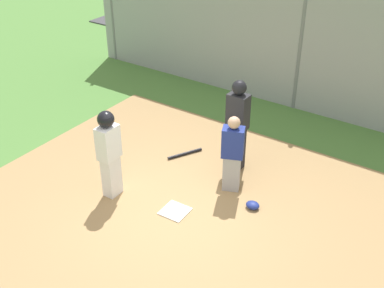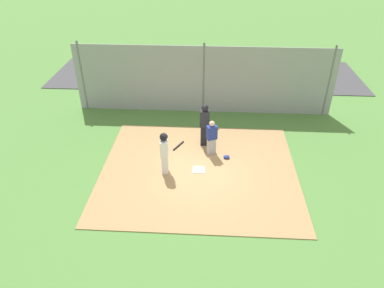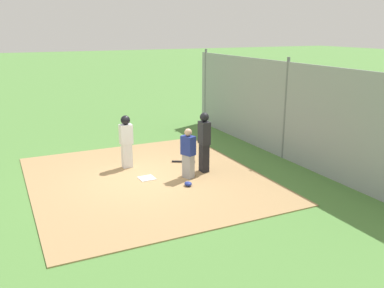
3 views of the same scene
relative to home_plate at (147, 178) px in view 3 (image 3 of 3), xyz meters
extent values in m
plane|color=#51843D|center=(0.00, 0.00, -0.04)|extent=(140.00, 140.00, 0.00)
cube|color=#A88456|center=(0.00, 0.00, -0.03)|extent=(7.20, 6.40, 0.03)
cube|color=white|center=(0.00, 0.00, 0.00)|extent=(0.46, 0.46, 0.02)
cube|color=#9E9EA3|center=(-0.44, -1.12, 0.34)|extent=(0.36, 0.32, 0.70)
cube|color=navy|center=(-0.44, -1.12, 0.96)|extent=(0.45, 0.39, 0.55)
sphere|color=tan|center=(-0.44, -1.12, 1.35)|extent=(0.22, 0.22, 0.22)
cube|color=black|center=(-0.15, -1.79, 0.42)|extent=(0.31, 0.23, 0.86)
cube|color=#232328|center=(-0.15, -1.79, 1.20)|extent=(0.39, 0.27, 0.68)
sphere|color=black|center=(-0.15, -1.79, 1.67)|extent=(0.27, 0.27, 0.27)
cube|color=silver|center=(1.22, 0.21, 0.37)|extent=(0.23, 0.31, 0.76)
cube|color=white|center=(1.22, 0.21, 1.06)|extent=(0.27, 0.39, 0.61)
sphere|color=tan|center=(1.22, 0.21, 1.48)|extent=(0.24, 0.24, 0.24)
sphere|color=black|center=(1.22, 0.21, 1.50)|extent=(0.29, 0.29, 0.29)
cylinder|color=black|center=(0.90, -1.58, 0.02)|extent=(0.40, 0.70, 0.06)
ellipsoid|color=navy|center=(-1.05, -0.83, 0.05)|extent=(0.24, 0.20, 0.12)
cube|color=#93999E|center=(0.00, -4.86, 1.56)|extent=(12.00, 0.05, 3.20)
cylinder|color=slate|center=(0.00, -4.86, 1.64)|extent=(0.10, 0.10, 3.35)
cylinder|color=slate|center=(5.70, -4.86, 1.64)|extent=(0.10, 0.10, 3.35)
cube|color=#424247|center=(0.00, -9.65, -0.02)|extent=(18.00, 5.20, 0.04)
cube|color=#235B38|center=(3.33, -9.61, 0.40)|extent=(4.42, 2.35, 0.64)
cube|color=#1E4E2F|center=(3.19, -9.59, 1.00)|extent=(2.53, 1.91, 0.56)
cylinder|color=black|center=(4.82, -8.99, 0.30)|extent=(0.62, 0.27, 0.60)
cylinder|color=black|center=(4.55, -10.67, 0.30)|extent=(0.62, 0.27, 0.60)
cylinder|color=black|center=(2.12, -8.55, 0.30)|extent=(0.62, 0.27, 0.60)
cylinder|color=black|center=(1.85, -10.23, 0.30)|extent=(0.62, 0.27, 0.60)
camera|label=1|loc=(-3.91, 5.21, 5.26)|focal=45.45mm
camera|label=2|loc=(-0.38, 10.74, 7.93)|focal=33.55mm
camera|label=3|loc=(-10.74, 3.68, 4.20)|focal=38.76mm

